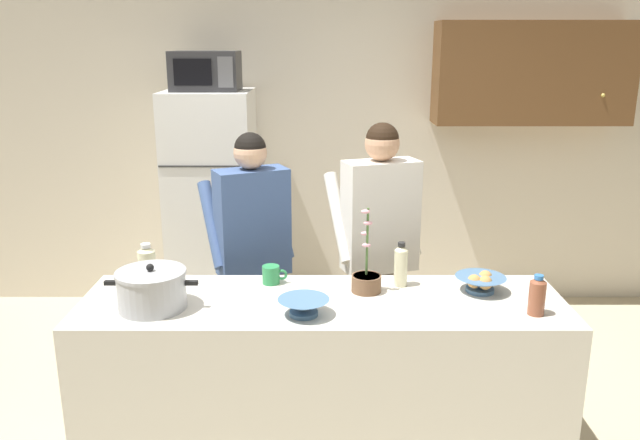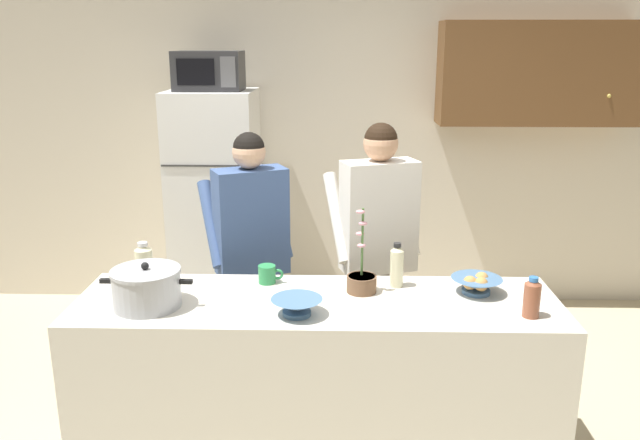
{
  "view_description": "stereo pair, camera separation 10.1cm",
  "coord_description": "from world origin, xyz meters",
  "px_view_note": "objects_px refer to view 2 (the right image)",
  "views": [
    {
      "loc": [
        -0.01,
        -2.88,
        2.14
      ],
      "look_at": [
        0.0,
        0.55,
        1.17
      ],
      "focal_mm": 35.81,
      "sensor_mm": 36.0,
      "label": 1
    },
    {
      "loc": [
        0.09,
        -2.88,
        2.14
      ],
      "look_at": [
        0.0,
        0.55,
        1.17
      ],
      "focal_mm": 35.81,
      "sensor_mm": 36.0,
      "label": 2
    }
  ],
  "objects_px": {
    "cooking_pot": "(147,288)",
    "bread_bowl": "(477,284)",
    "microwave": "(209,71)",
    "person_by_sink": "(378,230)",
    "bottle_near_edge": "(144,264)",
    "person_near_pot": "(251,236)",
    "coffee_mug": "(268,274)",
    "potted_orchid": "(362,280)",
    "bottle_mid_counter": "(532,297)",
    "empty_bowl": "(297,306)",
    "refrigerator": "(216,208)",
    "bottle_far_corner": "(397,265)"
  },
  "relations": [
    {
      "from": "cooking_pot",
      "to": "bottle_mid_counter",
      "type": "bearing_deg",
      "value": -2.35
    },
    {
      "from": "cooking_pot",
      "to": "bottle_mid_counter",
      "type": "distance_m",
      "value": 1.79
    },
    {
      "from": "bottle_mid_counter",
      "to": "bottle_far_corner",
      "type": "relative_size",
      "value": 0.83
    },
    {
      "from": "bread_bowl",
      "to": "empty_bowl",
      "type": "relative_size",
      "value": 1.06
    },
    {
      "from": "bottle_near_edge",
      "to": "cooking_pot",
      "type": "bearing_deg",
      "value": -71.61
    },
    {
      "from": "refrigerator",
      "to": "microwave",
      "type": "relative_size",
      "value": 3.72
    },
    {
      "from": "potted_orchid",
      "to": "bottle_far_corner",
      "type": "bearing_deg",
      "value": 24.05
    },
    {
      "from": "coffee_mug",
      "to": "bottle_far_corner",
      "type": "height_order",
      "value": "bottle_far_corner"
    },
    {
      "from": "refrigerator",
      "to": "potted_orchid",
      "type": "distance_m",
      "value": 2.04
    },
    {
      "from": "bread_bowl",
      "to": "potted_orchid",
      "type": "relative_size",
      "value": 0.58
    },
    {
      "from": "refrigerator",
      "to": "potted_orchid",
      "type": "height_order",
      "value": "refrigerator"
    },
    {
      "from": "bread_bowl",
      "to": "bottle_near_edge",
      "type": "relative_size",
      "value": 1.13
    },
    {
      "from": "coffee_mug",
      "to": "potted_orchid",
      "type": "relative_size",
      "value": 0.3
    },
    {
      "from": "cooking_pot",
      "to": "microwave",
      "type": "bearing_deg",
      "value": 91.01
    },
    {
      "from": "microwave",
      "to": "coffee_mug",
      "type": "height_order",
      "value": "microwave"
    },
    {
      "from": "person_near_pot",
      "to": "cooking_pot",
      "type": "relative_size",
      "value": 3.75
    },
    {
      "from": "bread_bowl",
      "to": "bottle_near_edge",
      "type": "bearing_deg",
      "value": 176.99
    },
    {
      "from": "coffee_mug",
      "to": "person_by_sink",
      "type": "bearing_deg",
      "value": 39.24
    },
    {
      "from": "bread_bowl",
      "to": "bottle_mid_counter",
      "type": "distance_m",
      "value": 0.34
    },
    {
      "from": "person_by_sink",
      "to": "bottle_near_edge",
      "type": "bearing_deg",
      "value": -157.24
    },
    {
      "from": "bottle_far_corner",
      "to": "coffee_mug",
      "type": "bearing_deg",
      "value": 177.39
    },
    {
      "from": "cooking_pot",
      "to": "bottle_near_edge",
      "type": "xyz_separation_m",
      "value": [
        -0.1,
        0.29,
        0.02
      ]
    },
    {
      "from": "person_near_pot",
      "to": "coffee_mug",
      "type": "xyz_separation_m",
      "value": [
        0.15,
        -0.49,
        -0.05
      ]
    },
    {
      "from": "refrigerator",
      "to": "microwave",
      "type": "distance_m",
      "value": 1.03
    },
    {
      "from": "cooking_pot",
      "to": "bread_bowl",
      "type": "relative_size",
      "value": 1.72
    },
    {
      "from": "bottle_far_corner",
      "to": "person_near_pot",
      "type": "bearing_deg",
      "value": 147.24
    },
    {
      "from": "bottle_near_edge",
      "to": "bottle_far_corner",
      "type": "bearing_deg",
      "value": -0.12
    },
    {
      "from": "microwave",
      "to": "cooking_pot",
      "type": "height_order",
      "value": "microwave"
    },
    {
      "from": "person_near_pot",
      "to": "bread_bowl",
      "type": "xyz_separation_m",
      "value": [
        1.21,
        -0.61,
        -0.05
      ]
    },
    {
      "from": "empty_bowl",
      "to": "potted_orchid",
      "type": "bearing_deg",
      "value": 43.18
    },
    {
      "from": "microwave",
      "to": "cooking_pot",
      "type": "distance_m",
      "value": 2.13
    },
    {
      "from": "microwave",
      "to": "coffee_mug",
      "type": "bearing_deg",
      "value": -70.39
    },
    {
      "from": "bottle_far_corner",
      "to": "microwave",
      "type": "bearing_deg",
      "value": 127.1
    },
    {
      "from": "bottle_mid_counter",
      "to": "bottle_near_edge",
      "type": "bearing_deg",
      "value": 169.07
    },
    {
      "from": "person_near_pot",
      "to": "bottle_near_edge",
      "type": "xyz_separation_m",
      "value": [
        -0.49,
        -0.52,
        0.01
      ]
    },
    {
      "from": "coffee_mug",
      "to": "empty_bowl",
      "type": "xyz_separation_m",
      "value": [
        0.18,
        -0.4,
        -0.0
      ]
    },
    {
      "from": "person_by_sink",
      "to": "bottle_mid_counter",
      "type": "height_order",
      "value": "person_by_sink"
    },
    {
      "from": "person_by_sink",
      "to": "coffee_mug",
      "type": "height_order",
      "value": "person_by_sink"
    },
    {
      "from": "potted_orchid",
      "to": "empty_bowl",
      "type": "bearing_deg",
      "value": -136.82
    },
    {
      "from": "coffee_mug",
      "to": "potted_orchid",
      "type": "distance_m",
      "value": 0.5
    },
    {
      "from": "refrigerator",
      "to": "bottle_near_edge",
      "type": "relative_size",
      "value": 7.94
    },
    {
      "from": "cooking_pot",
      "to": "bottle_mid_counter",
      "type": "xyz_separation_m",
      "value": [
        1.78,
        -0.07,
        0.0
      ]
    },
    {
      "from": "microwave",
      "to": "person_by_sink",
      "type": "height_order",
      "value": "microwave"
    },
    {
      "from": "empty_bowl",
      "to": "person_by_sink",
      "type": "bearing_deg",
      "value": 64.51
    },
    {
      "from": "cooking_pot",
      "to": "potted_orchid",
      "type": "xyz_separation_m",
      "value": [
        1.02,
        0.21,
        -0.03
      ]
    },
    {
      "from": "coffee_mug",
      "to": "bottle_far_corner",
      "type": "xyz_separation_m",
      "value": [
        0.67,
        -0.03,
        0.07
      ]
    },
    {
      "from": "microwave",
      "to": "bottle_near_edge",
      "type": "bearing_deg",
      "value": -92.2
    },
    {
      "from": "bottle_near_edge",
      "to": "bottle_mid_counter",
      "type": "distance_m",
      "value": 1.92
    },
    {
      "from": "microwave",
      "to": "bottle_mid_counter",
      "type": "distance_m",
      "value": 2.85
    },
    {
      "from": "empty_bowl",
      "to": "person_near_pot",
      "type": "bearing_deg",
      "value": 110.0
    }
  ]
}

